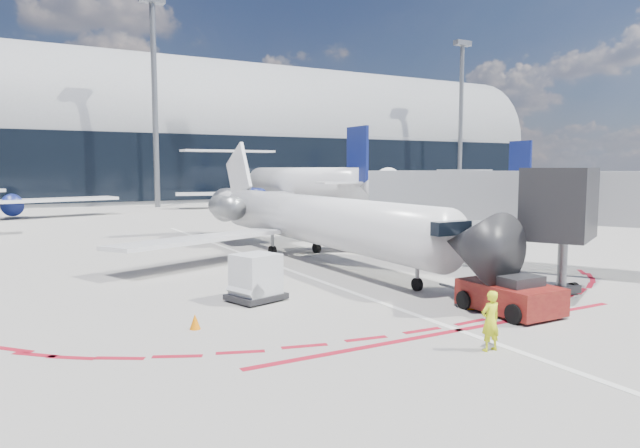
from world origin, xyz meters
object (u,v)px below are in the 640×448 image
ramp_worker (490,321)px  uld_container (256,278)px  pushback_tug (510,296)px  regional_jet (305,217)px

ramp_worker → uld_container: bearing=-66.9°
pushback_tug → regional_jet: bearing=92.2°
regional_jet → uld_container: regional_jet is taller
regional_jet → uld_container: size_ratio=11.85×
pushback_tug → ramp_worker: bearing=-144.1°
uld_container → ramp_worker: bearing=-85.9°
regional_jet → ramp_worker: regional_jet is taller
uld_container → regional_jet: bearing=35.2°
regional_jet → pushback_tug: 14.02m
ramp_worker → uld_container: uld_container is taller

